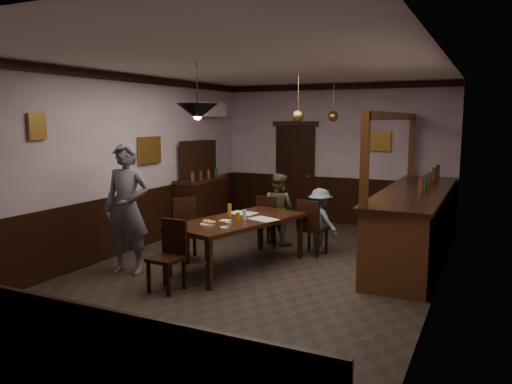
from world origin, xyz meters
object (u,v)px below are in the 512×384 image
Objects in this scene: person_seated_left at (278,209)px; pendant_brass_mid at (298,116)px; chair_near at (170,252)px; sideboard at (201,195)px; chair_far_left at (269,219)px; bar_counter at (415,222)px; soda_can at (238,217)px; chair_far_right at (311,225)px; coffee_cup at (229,225)px; person_standing at (127,209)px; pendant_iron at (197,112)px; pendant_brass_far at (333,116)px; dining_table at (238,223)px; person_seated_right at (320,220)px; chair_side at (188,226)px.

person_seated_left is 1.75m from pendant_brass_mid.
sideboard is (-1.51, 3.20, 0.22)m from chair_near.
bar_counter is at bearing -164.96° from chair_far_left.
chair_near is 2.91m from person_seated_left.
sideboard is at bearing 119.02° from chair_near.
bar_counter is at bearing 38.67° from soda_can.
soda_can is at bearing 69.05° from chair_far_right.
bar_counter is at bearing -149.32° from chair_far_right.
bar_counter reaches higher than person_seated_left.
chair_far_right is at bearing 86.15° from coffee_cup.
chair_far_right is 11.77× the size of coffee_cup.
soda_can is at bearing 20.30° from person_standing.
person_seated_left is 1.87m from sideboard.
soda_can is 2.93m from bar_counter.
pendant_brass_far is at bearing 76.00° from pendant_iron.
dining_table is at bearing 24.68° from person_standing.
chair_far_right is at bearing 162.21° from person_seated_left.
pendant_iron is (-1.05, -2.15, 1.80)m from person_seated_right.
sideboard is at bearing 121.56° from pendant_iron.
chair_far_right reaches higher than dining_table.
chair_side is at bearing 60.90° from person_seated_right.
bar_counter reaches higher than chair_far_left.
person_standing is at bearing -144.26° from bar_counter.
chair_far_right is 0.73× the size of person_seated_left.
person_seated_left reaches higher than coffee_cup.
person_seated_right reaches higher than chair_far_left.
pendant_brass_far reaches higher than chair_near.
soda_can is (0.15, -1.46, 0.31)m from chair_far_left.
bar_counter reaches higher than chair_near.
person_seated_left is 2.37m from bar_counter.
pendant_brass_far reaches higher than sideboard.
pendant_brass_mid reaches higher than chair_side.
person_standing is at bearing 67.68° from chair_far_left.
sideboard reaches higher than coffee_cup.
person_standing is (-0.39, -1.00, 0.41)m from chair_side.
pendant_brass_mid is (0.65, 2.09, -0.05)m from pendant_iron.
person_seated_right reaches higher than chair_far_right.
pendant_brass_far is (0.20, 1.33, 0.00)m from pendant_brass_mid.
person_seated_right is at bearing 58.67° from dining_table.
person_seated_right is (1.20, 2.65, 0.04)m from chair_near.
pendant_iron reaches higher than coffee_cup.
pendant_brass_mid is at bearing 76.57° from chair_near.
pendant_iron is (-0.18, -2.39, 1.70)m from person_seated_left.
bar_counter is (2.34, 1.71, -0.09)m from dining_table.
coffee_cup is at bearing 20.81° from pendant_iron.
sideboard is 3.56m from pendant_iron.
bar_counter is (2.43, 0.37, 0.09)m from chair_far_left.
person_seated_right is at bearing 62.26° from soda_can.
soda_can reaches higher than dining_table.
chair_far_right is (0.77, 1.11, -0.17)m from dining_table.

